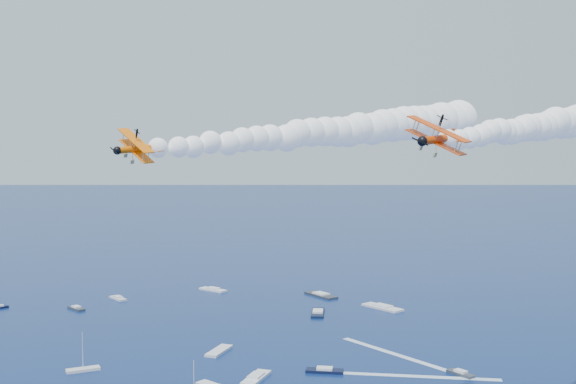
{
  "coord_description": "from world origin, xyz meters",
  "views": [
    {
      "loc": [
        4.36,
        -67.44,
        56.21
      ],
      "look_at": [
        -0.8,
        20.08,
        50.38
      ],
      "focal_mm": 43.75,
      "sensor_mm": 36.0,
      "label": 1
    }
  ],
  "objects": [
    {
      "name": "biplane_lead",
      "position": [
        17.85,
        21.49,
        56.97
      ],
      "size": [
        12.64,
        12.49,
        8.74
      ],
      "primitive_type": null,
      "rotation": [
        -0.4,
        0.07,
        4.02
      ],
      "color": "#ED4104"
    },
    {
      "name": "biplane_trail",
      "position": [
        -19.44,
        18.67,
        55.78
      ],
      "size": [
        10.27,
        10.43,
        7.35
      ],
      "primitive_type": null,
      "rotation": [
        -0.44,
        0.07,
        3.9
      ],
      "color": "#FB6805"
    },
    {
      "name": "smoke_trail_lead",
      "position": [
        39.76,
        47.75,
        59.61
      ],
      "size": [
        72.13,
        71.12,
        12.19
      ],
      "primitive_type": null,
      "rotation": [
        0.0,
        0.0,
        4.02
      ],
      "color": "white"
    },
    {
      "name": "smoke_trail_trail",
      "position": [
        5.41,
        42.16,
        58.42
      ],
      "size": [
        72.16,
        72.06,
        12.19
      ],
      "primitive_type": null,
      "rotation": [
        0.0,
        0.0,
        3.9
      ],
      "color": "white"
    },
    {
      "name": "spectator_boats",
      "position": [
        -5.01,
        123.46,
        0.35
      ],
      "size": [
        224.67,
        170.1,
        0.7
      ],
      "color": "white",
      "rests_on": "ground"
    }
  ]
}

